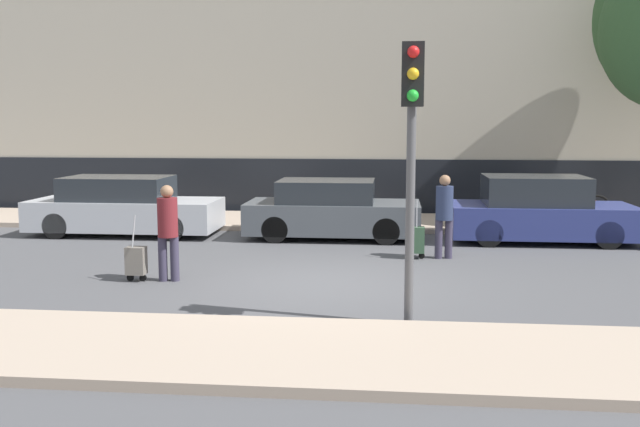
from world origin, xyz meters
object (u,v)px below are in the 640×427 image
at_px(trolley_right, 416,240).
at_px(traffic_light, 412,127).
at_px(pedestrian_left, 168,227).
at_px(parked_car_1, 332,211).
at_px(pedestrian_right, 444,211).
at_px(parked_car_0, 124,207).
at_px(trolley_left, 136,261).
at_px(parked_car_2, 539,211).
at_px(parked_bicycle, 575,208).

xyz_separation_m(trolley_right, traffic_light, (-0.24, -4.73, 2.26)).
relative_size(pedestrian_left, traffic_light, 0.44).
bearing_deg(trolley_right, parked_car_1, 128.88).
bearing_deg(pedestrian_right, parked_car_0, 153.23).
xyz_separation_m(trolley_left, pedestrian_right, (5.33, 2.60, 0.59)).
distance_m(parked_car_2, pedestrian_right, 3.19).
xyz_separation_m(parked_car_1, parked_bicycle, (6.07, 2.35, -0.15)).
bearing_deg(parked_car_1, parked_car_2, -0.09).
bearing_deg(parked_bicycle, parked_car_0, -168.07).
height_order(parked_car_0, trolley_left, parked_car_0).
xyz_separation_m(pedestrian_right, trolley_right, (-0.54, -0.10, -0.56)).
bearing_deg(pedestrian_right, parked_car_1, 127.37).
bearing_deg(parked_car_1, trolley_right, -51.12).
xyz_separation_m(parked_car_1, trolley_right, (1.88, -2.33, -0.26)).
height_order(parked_car_0, parked_bicycle, parked_car_0).
xyz_separation_m(pedestrian_left, trolley_right, (4.24, 2.42, -0.55)).
bearing_deg(parked_car_2, traffic_light, -113.34).
bearing_deg(parked_car_2, trolley_left, -147.55).
relative_size(trolley_left, pedestrian_right, 0.68).
bearing_deg(parked_car_2, parked_bicycle, 59.62).
relative_size(pedestrian_left, pedestrian_right, 0.99).
xyz_separation_m(parked_car_0, parked_car_1, (4.99, -0.01, -0.01)).
distance_m(parked_car_1, traffic_light, 7.52).
bearing_deg(pedestrian_left, pedestrian_right, 19.79).
bearing_deg(pedestrian_right, trolley_left, -163.92).
xyz_separation_m(parked_car_1, parked_car_2, (4.69, -0.01, 0.05)).
relative_size(parked_car_1, trolley_left, 3.52).
distance_m(traffic_light, parked_bicycle, 10.62).
bearing_deg(parked_car_0, parked_bicycle, 11.93).
bearing_deg(trolley_right, pedestrian_left, -150.25).
xyz_separation_m(trolley_left, traffic_light, (4.55, -2.23, 2.28)).
bearing_deg(pedestrian_left, traffic_light, -37.91).
distance_m(parked_car_1, parked_bicycle, 6.51).
bearing_deg(traffic_light, parked_car_2, 66.66).
bearing_deg(parked_car_2, parked_car_0, 179.90).
height_order(parked_car_2, pedestrian_left, pedestrian_left).
relative_size(traffic_light, parked_bicycle, 2.08).
height_order(parked_car_0, parked_car_1, parked_car_0).
height_order(pedestrian_right, parked_bicycle, pedestrian_right).
relative_size(pedestrian_right, parked_bicycle, 0.94).
height_order(trolley_right, parked_bicycle, trolley_right).
distance_m(parked_car_0, parked_bicycle, 11.31).
relative_size(trolley_right, traffic_light, 0.32).
distance_m(parked_car_0, pedestrian_left, 5.45).
bearing_deg(parked_car_1, traffic_light, -76.90).
height_order(parked_car_2, traffic_light, traffic_light).
bearing_deg(trolley_left, parked_car_2, 32.45).
distance_m(trolley_left, traffic_light, 5.55).
bearing_deg(pedestrian_left, parked_bicycle, 32.15).
xyz_separation_m(parked_car_0, pedestrian_left, (2.63, -4.77, 0.28)).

